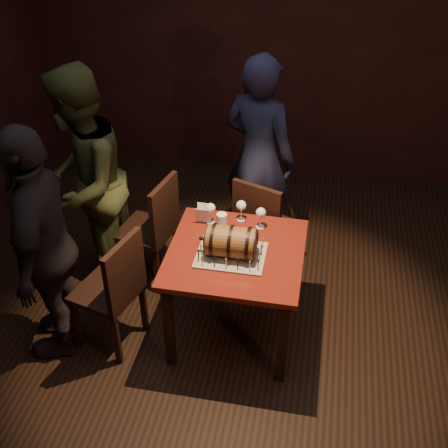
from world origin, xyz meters
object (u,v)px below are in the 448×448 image
object	(u,v)px
wine_glass_mid	(241,206)
wine_glass_right	(261,214)
person_back	(259,158)
pub_table	(236,264)
chair_left_rear	(155,225)
chair_back	(262,225)
person_left_front	(45,246)
barrel_cake	(231,242)
pint_of_ale	(222,224)
chair_left_front	(115,287)
person_left_rear	(83,183)
wine_glass_left	(210,209)

from	to	relation	value
wine_glass_mid	wine_glass_right	xyz separation A→B (m)	(0.15, -0.06, 0.00)
person_back	pub_table	bearing A→B (deg)	112.50
wine_glass_right	chair_left_rear	xyz separation A→B (m)	(-0.85, 0.18, -0.35)
wine_glass_mid	person_back	distance (m)	0.72
pub_table	wine_glass_mid	distance (m)	0.43
chair_back	person_left_front	distance (m)	1.64
pub_table	wine_glass_right	size ratio (longest dim) A/B	5.59
barrel_cake	pint_of_ale	xyz separation A→B (m)	(-0.11, 0.25, -0.04)
chair_left_front	person_left_front	bearing A→B (deg)	-172.75
pub_table	chair_left_rear	size ratio (longest dim) A/B	0.97
wine_glass_mid	pint_of_ale	world-z (taller)	wine_glass_mid
chair_back	pint_of_ale	bearing A→B (deg)	-116.68
pub_table	barrel_cake	distance (m)	0.23
wine_glass_mid	pint_of_ale	bearing A→B (deg)	-122.06
barrel_cake	chair_left_rear	bearing A→B (deg)	142.52
chair_left_rear	chair_back	bearing A→B (deg)	11.37
person_left_front	chair_left_front	bearing A→B (deg)	84.87
wine_glass_right	person_back	size ratio (longest dim) A/B	0.09
chair_back	person_back	size ratio (longest dim) A/B	0.54
wine_glass_mid	person_left_rear	distance (m)	1.20
wine_glass_right	person_back	distance (m)	0.80
wine_glass_left	pint_of_ale	size ratio (longest dim) A/B	1.07
pub_table	pint_of_ale	distance (m)	0.30
chair_left_rear	person_left_rear	world-z (taller)	person_left_rear
wine_glass_left	person_left_rear	xyz separation A→B (m)	(-1.00, 0.12, 0.02)
wine_glass_left	chair_left_front	distance (m)	0.84
person_left_front	person_left_rear	bearing A→B (deg)	170.03
chair_left_rear	wine_glass_mid	bearing A→B (deg)	-9.64
barrel_cake	wine_glass_right	size ratio (longest dim) A/B	2.35
person_left_rear	pub_table	bearing A→B (deg)	66.89
wine_glass_left	person_left_rear	distance (m)	1.00
wine_glass_mid	person_left_front	bearing A→B (deg)	-150.13
chair_left_rear	person_back	size ratio (longest dim) A/B	0.54
wine_glass_mid	person_left_rear	size ratio (longest dim) A/B	0.09
chair_left_front	person_left_rear	size ratio (longest dim) A/B	0.52
wine_glass_left	chair_left_front	size ratio (longest dim) A/B	0.17
barrel_cake	wine_glass_mid	bearing A→B (deg)	90.40
barrel_cake	chair_back	bearing A→B (deg)	80.43
wine_glass_mid	wine_glass_right	world-z (taller)	same
pint_of_ale	chair_left_rear	xyz separation A→B (m)	(-0.59, 0.29, -0.30)
chair_left_front	person_back	size ratio (longest dim) A/B	0.54
wine_glass_right	person_left_front	xyz separation A→B (m)	(-1.32, -0.61, -0.01)
wine_glass_right	person_left_front	distance (m)	1.45
wine_glass_left	chair_left_rear	world-z (taller)	chair_left_rear
pub_table	barrel_cake	size ratio (longest dim) A/B	2.38
wine_glass_mid	chair_left_front	distance (m)	1.03
wine_glass_right	wine_glass_mid	bearing A→B (deg)	156.70
wine_glass_mid	wine_glass_right	bearing A→B (deg)	-23.30
chair_left_rear	person_back	bearing A→B (deg)	39.90
wine_glass_left	chair_back	distance (m)	0.60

